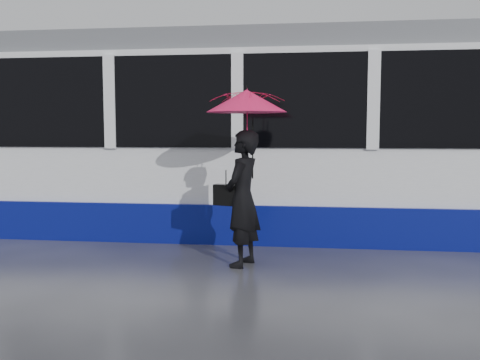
# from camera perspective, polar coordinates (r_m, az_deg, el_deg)

# --- Properties ---
(ground) EXTENTS (90.00, 90.00, 0.00)m
(ground) POSITION_cam_1_polar(r_m,az_deg,el_deg) (7.37, -11.52, -8.61)
(ground) COLOR #28282D
(ground) RESTS_ON ground
(rails) EXTENTS (34.00, 1.51, 0.02)m
(rails) POSITION_cam_1_polar(r_m,az_deg,el_deg) (9.71, -6.69, -5.12)
(rails) COLOR #3F3D38
(rails) RESTS_ON ground
(tram) EXTENTS (26.00, 2.56, 3.35)m
(tram) POSITION_cam_1_polar(r_m,az_deg,el_deg) (10.33, -18.96, 4.34)
(tram) COLOR white
(tram) RESTS_ON ground
(woman) EXTENTS (0.58, 0.73, 1.76)m
(woman) POSITION_cam_1_polar(r_m,az_deg,el_deg) (6.90, 0.28, -2.00)
(woman) COLOR black
(woman) RESTS_ON ground
(umbrella) EXTENTS (1.28, 1.28, 1.19)m
(umbrella) POSITION_cam_1_polar(r_m,az_deg,el_deg) (6.84, 0.70, 6.75)
(umbrella) COLOR #E0125A
(umbrella) RESTS_ON ground
(handbag) EXTENTS (0.34, 0.22, 0.45)m
(handbag) POSITION_cam_1_polar(r_m,az_deg,el_deg) (6.94, -1.50, -1.60)
(handbag) COLOR black
(handbag) RESTS_ON ground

